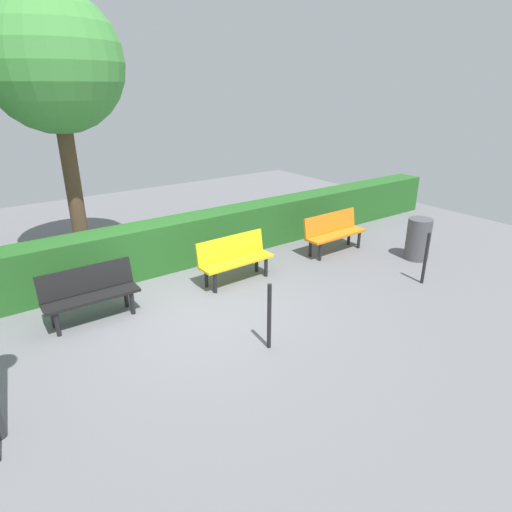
# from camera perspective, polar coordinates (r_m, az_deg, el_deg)

# --- Properties ---
(ground_plane) EXTENTS (18.37, 18.37, 0.00)m
(ground_plane) POSITION_cam_1_polar(r_m,az_deg,el_deg) (7.23, -8.33, -7.43)
(ground_plane) COLOR slate
(bench_orange) EXTENTS (1.56, 0.49, 0.86)m
(bench_orange) POSITION_cam_1_polar(r_m,az_deg,el_deg) (9.71, 10.27, 3.31)
(bench_orange) COLOR orange
(bench_orange) RESTS_ON ground_plane
(bench_yellow) EXTENTS (1.49, 0.49, 0.86)m
(bench_yellow) POSITION_cam_1_polar(r_m,az_deg,el_deg) (8.10, -2.89, -0.12)
(bench_yellow) COLOR yellow
(bench_yellow) RESTS_ON ground_plane
(bench_black) EXTENTS (1.45, 0.47, 0.86)m
(bench_black) POSITION_cam_1_polar(r_m,az_deg,el_deg) (7.25, -21.22, -4.42)
(bench_black) COLOR black
(bench_black) RESTS_ON ground_plane
(hedge_row) EXTENTS (14.37, 0.66, 0.99)m
(hedge_row) POSITION_cam_1_polar(r_m,az_deg,el_deg) (9.17, -7.55, 2.45)
(hedge_row) COLOR #266023
(hedge_row) RESTS_ON ground_plane
(tree_near) EXTENTS (2.55, 2.55, 5.16)m
(tree_near) POSITION_cam_1_polar(r_m,az_deg,el_deg) (9.36, -25.27, 21.99)
(tree_near) COLOR brown
(tree_near) RESTS_ON ground_plane
(railing_post_near) EXTENTS (0.06, 0.06, 1.00)m
(railing_post_near) POSITION_cam_1_polar(r_m,az_deg,el_deg) (8.57, 21.60, -0.31)
(railing_post_near) COLOR black
(railing_post_near) RESTS_ON ground_plane
(railing_post_mid) EXTENTS (0.06, 0.06, 1.00)m
(railing_post_mid) POSITION_cam_1_polar(r_m,az_deg,el_deg) (6.03, 1.77, -8.05)
(railing_post_mid) COLOR black
(railing_post_mid) RESTS_ON ground_plane
(trash_bin) EXTENTS (0.50, 0.50, 0.89)m
(trash_bin) POSITION_cam_1_polar(r_m,az_deg,el_deg) (9.77, 20.74, 2.12)
(trash_bin) COLOR #4C4C51
(trash_bin) RESTS_ON ground_plane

